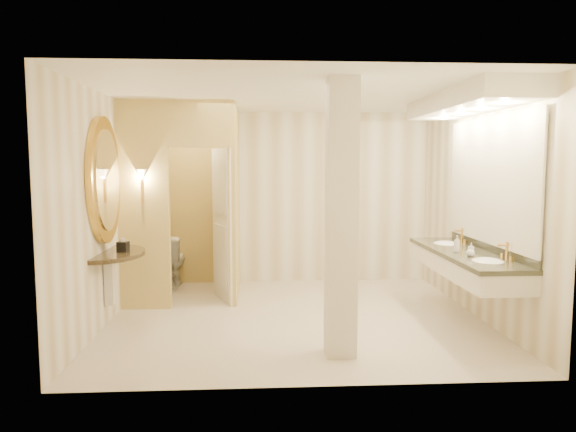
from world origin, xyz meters
name	(u,v)px	position (x,y,z in m)	size (l,w,h in m)	color
floor	(296,317)	(0.00, 0.00, 0.00)	(4.50, 4.50, 0.00)	beige
ceiling	(296,95)	(0.00, 0.00, 2.70)	(4.50, 4.50, 0.00)	white
wall_back	(287,198)	(0.00, 2.00, 1.35)	(4.50, 0.02, 2.70)	silver
wall_front	(314,229)	(0.00, -2.00, 1.35)	(4.50, 0.02, 2.70)	silver
wall_left	(107,209)	(-2.25, 0.00, 1.35)	(0.02, 4.00, 2.70)	silver
wall_right	(477,208)	(2.25, 0.00, 1.35)	(0.02, 4.00, 2.70)	silver
toilet_closet	(210,200)	(-1.12, 0.97, 1.39)	(1.50, 1.55, 2.70)	#EAD47A
wall_sconce	(142,176)	(-1.93, 0.43, 1.73)	(0.14, 0.14, 0.42)	gold
vanity	(470,187)	(1.98, -0.40, 1.63)	(0.75, 2.40, 2.09)	silver
console_shelf	(105,211)	(-2.21, -0.20, 1.35)	(1.11, 1.11, 2.01)	black
pillar	(341,219)	(0.35, -1.26, 1.35)	(0.29, 0.29, 2.70)	silver
tissue_box	(123,247)	(-2.02, -0.20, 0.93)	(0.12, 0.12, 0.12)	black
toilet	(169,261)	(-1.82, 1.69, 0.41)	(0.46, 0.80, 0.82)	white
soap_bottle_a	(471,249)	(1.92, -0.64, 0.94)	(0.06, 0.06, 0.14)	beige
soap_bottle_b	(471,251)	(1.87, -0.74, 0.93)	(0.09, 0.09, 0.12)	silver
soap_bottle_c	(457,244)	(1.82, -0.47, 0.97)	(0.07, 0.08, 0.19)	#C6B28C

